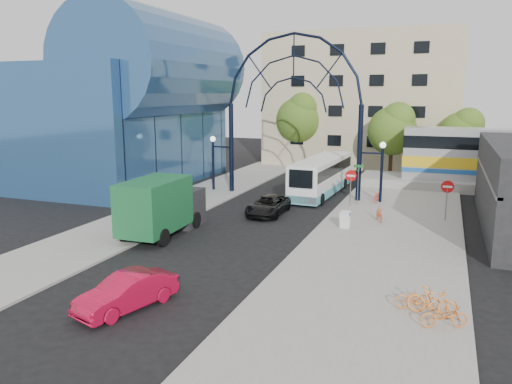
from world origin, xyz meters
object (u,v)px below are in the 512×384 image
at_px(black_suv, 268,205).
at_px(bike_near_b, 379,214).
at_px(tree_north_a, 394,128).
at_px(bike_far_a, 417,299).
at_px(gateway_arch, 293,82).
at_px(city_bus, 321,176).
at_px(bike_far_b, 432,301).
at_px(street_name_sign, 358,176).
at_px(sandwich_board, 345,218).
at_px(green_truck, 163,206).
at_px(do_not_enter_sign, 447,191).
at_px(tree_north_b, 301,117).
at_px(stop_sign, 351,179).
at_px(bike_near_a, 377,196).
at_px(bike_far_c, 444,316).
at_px(tree_north_c, 463,132).
at_px(red_sedan, 127,292).

relative_size(black_suv, bike_near_b, 3.02).
bearing_deg(tree_north_a, bike_far_a, -82.37).
relative_size(gateway_arch, bike_far_a, 8.60).
relative_size(city_bus, bike_far_b, 6.09).
bearing_deg(street_name_sign, city_bus, 136.52).
xyz_separation_m(sandwich_board, bike_far_b, (5.04, -10.32, -0.11)).
xyz_separation_m(green_truck, bike_far_a, (13.89, -5.63, -1.08)).
bearing_deg(city_bus, do_not_enter_sign, -29.87).
bearing_deg(tree_north_b, city_bus, -67.95).
distance_m(street_name_sign, green_truck, 14.22).
height_order(city_bus, bike_near_b, city_bus).
relative_size(gateway_arch, tree_north_a, 1.95).
height_order(stop_sign, bike_near_a, stop_sign).
distance_m(green_truck, bike_near_a, 16.07).
bearing_deg(black_suv, bike_near_b, 2.12).
xyz_separation_m(stop_sign, bike_far_a, (5.34, -16.07, -1.46)).
bearing_deg(do_not_enter_sign, stop_sign, 162.12).
height_order(green_truck, bike_far_c, green_truck).
bearing_deg(tree_north_a, tree_north_c, 18.44).
xyz_separation_m(street_name_sign, bike_near_a, (1.17, 1.40, -1.61)).
distance_m(gateway_arch, green_truck, 14.73).
distance_m(stop_sign, bike_near_a, 2.94).
height_order(stop_sign, bike_far_b, stop_sign).
distance_m(stop_sign, tree_north_b, 20.18).
height_order(bike_near_a, bike_near_b, bike_near_b).
height_order(tree_north_c, bike_far_c, tree_north_c).
bearing_deg(bike_near_b, tree_north_c, 55.65).
height_order(gateway_arch, do_not_enter_sign, gateway_arch).
distance_m(bike_near_a, bike_far_a, 18.46).
bearing_deg(tree_north_a, bike_far_c, -81.00).
distance_m(stop_sign, bike_far_a, 16.99).
height_order(stop_sign, green_truck, green_truck).
distance_m(do_not_enter_sign, bike_near_b, 4.32).
bearing_deg(bike_far_c, do_not_enter_sign, -21.38).
xyz_separation_m(tree_north_b, bike_far_b, (14.52, -34.27, -4.63)).
relative_size(tree_north_a, bike_far_c, 4.44).
xyz_separation_m(tree_north_c, green_truck, (-15.87, -26.36, -2.66)).
xyz_separation_m(tree_north_c, bike_far_a, (-1.98, -31.99, -3.74)).
xyz_separation_m(street_name_sign, tree_north_b, (-9.08, 17.33, 3.14)).
relative_size(tree_north_b, bike_near_b, 5.45).
bearing_deg(tree_north_a, stop_sign, -95.42).
xyz_separation_m(street_name_sign, black_suv, (-5.00, -4.59, -1.52)).
distance_m(bike_near_a, bike_far_b, 18.83).
height_order(city_bus, red_sedan, city_bus).
height_order(gateway_arch, bike_far_c, gateway_arch).
xyz_separation_m(tree_north_b, black_suv, (4.08, -21.92, -4.65)).
bearing_deg(sandwich_board, stop_sign, 97.57).
xyz_separation_m(do_not_enter_sign, bike_near_a, (-4.63, 4.00, -1.46)).
bearing_deg(bike_far_a, bike_far_c, -151.39).
distance_m(stop_sign, bike_near_b, 4.55).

